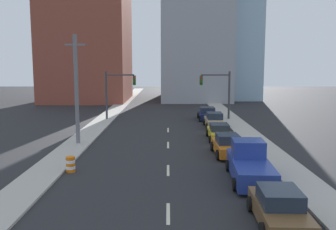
# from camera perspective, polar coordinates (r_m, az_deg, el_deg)

# --- Properties ---
(sidewalk_left) EXTENTS (2.27, 89.34, 0.14)m
(sidewalk_left) POSITION_cam_1_polar(r_m,az_deg,el_deg) (52.63, -8.36, 0.68)
(sidewalk_left) COLOR #ADA89E
(sidewalk_left) RESTS_ON ground
(sidewalk_right) EXTENTS (2.27, 89.34, 0.14)m
(sidewalk_right) POSITION_cam_1_polar(r_m,az_deg,el_deg) (52.64, 7.96, 0.69)
(sidewalk_right) COLOR #ADA89E
(sidewalk_right) RESTS_ON ground
(lane_stripe_at_9m) EXTENTS (0.16, 2.40, 0.01)m
(lane_stripe_at_9m) POSITION_cam_1_polar(r_m,az_deg,el_deg) (17.15, -0.18, -14.74)
(lane_stripe_at_9m) COLOR beige
(lane_stripe_at_9m) RESTS_ON ground
(lane_stripe_at_16m) EXTENTS (0.16, 2.40, 0.01)m
(lane_stripe_at_16m) POSITION_cam_1_polar(r_m,az_deg,el_deg) (23.52, -0.19, -8.40)
(lane_stripe_at_16m) COLOR beige
(lane_stripe_at_16m) RESTS_ON ground
(lane_stripe_at_23m) EXTENTS (0.16, 2.40, 0.01)m
(lane_stripe_at_23m) POSITION_cam_1_polar(r_m,az_deg,el_deg) (30.56, -0.19, -4.58)
(lane_stripe_at_23m) COLOR beige
(lane_stripe_at_23m) RESTS_ON ground
(lane_stripe_at_30m) EXTENTS (0.16, 2.40, 0.01)m
(lane_stripe_at_30m) POSITION_cam_1_polar(r_m,az_deg,el_deg) (37.29, -0.20, -2.30)
(lane_stripe_at_30m) COLOR beige
(lane_stripe_at_30m) RESTS_ON ground
(building_brick_left) EXTENTS (14.00, 16.00, 18.93)m
(building_brick_left) POSITION_cam_1_polar(r_m,az_deg,el_deg) (68.24, -12.32, 10.12)
(building_brick_left) COLOR brown
(building_brick_left) RESTS_ON ground
(building_office_center) EXTENTS (12.00, 20.00, 31.70)m
(building_office_center) POSITION_cam_1_polar(r_m,az_deg,el_deg) (71.47, 3.81, 15.31)
(building_office_center) COLOR #99999E
(building_office_center) RESTS_ON ground
(building_glass_right) EXTENTS (13.00, 20.00, 29.57)m
(building_glass_right) POSITION_cam_1_polar(r_m,az_deg,el_deg) (75.82, 7.63, 14.03)
(building_glass_right) COLOR #99B7CC
(building_glass_right) RESTS_ON ground
(traffic_signal_left) EXTENTS (3.57, 0.35, 5.67)m
(traffic_signal_left) POSITION_cam_1_polar(r_m,az_deg,el_deg) (43.93, -8.29, 3.94)
(traffic_signal_left) COLOR #38383D
(traffic_signal_left) RESTS_ON ground
(traffic_signal_right) EXTENTS (3.57, 0.35, 5.67)m
(traffic_signal_right) POSITION_cam_1_polar(r_m,az_deg,el_deg) (43.92, 7.78, 3.95)
(traffic_signal_right) COLOR #38383D
(traffic_signal_right) RESTS_ON ground
(utility_pole_left_mid) EXTENTS (1.60, 0.32, 8.86)m
(utility_pole_left_mid) POSITION_cam_1_polar(r_m,az_deg,el_deg) (30.92, -13.99, 3.86)
(utility_pole_left_mid) COLOR slate
(utility_pole_left_mid) RESTS_ON ground
(traffic_barrel) EXTENTS (0.56, 0.56, 0.95)m
(traffic_barrel) POSITION_cam_1_polar(r_m,az_deg,el_deg) (23.81, -14.83, -7.29)
(traffic_barrel) COLOR orange
(traffic_barrel) RESTS_ON ground
(sedan_brown) EXTENTS (2.25, 4.54, 1.52)m
(sedan_brown) POSITION_cam_1_polar(r_m,az_deg,el_deg) (16.46, 16.40, -13.48)
(sedan_brown) COLOR brown
(sedan_brown) RESTS_ON ground
(pickup_truck_blue) EXTENTS (2.59, 5.98, 2.16)m
(pickup_truck_blue) POSITION_cam_1_polar(r_m,az_deg,el_deg) (22.00, 12.12, -7.38)
(pickup_truck_blue) COLOR navy
(pickup_truck_blue) RESTS_ON ground
(sedan_orange) EXTENTS (2.13, 4.33, 1.54)m
(sedan_orange) POSITION_cam_1_polar(r_m,az_deg,el_deg) (27.43, 8.84, -4.62)
(sedan_orange) COLOR orange
(sedan_orange) RESTS_ON ground
(sedan_yellow) EXTENTS (2.12, 4.62, 1.39)m
(sedan_yellow) POSITION_cam_1_polar(r_m,az_deg,el_deg) (32.89, 7.61, -2.63)
(sedan_yellow) COLOR gold
(sedan_yellow) RESTS_ON ground
(sedan_tan) EXTENTS (2.02, 4.60, 1.53)m
(sedan_tan) POSITION_cam_1_polar(r_m,az_deg,el_deg) (39.12, 6.87, -0.85)
(sedan_tan) COLOR tan
(sedan_tan) RESTS_ON ground
(sedan_navy) EXTENTS (2.18, 4.37, 1.49)m
(sedan_navy) POSITION_cam_1_polar(r_m,az_deg,el_deg) (44.19, 5.80, 0.15)
(sedan_navy) COLOR #141E47
(sedan_navy) RESTS_ON ground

